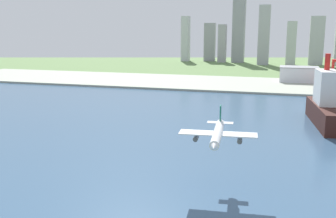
# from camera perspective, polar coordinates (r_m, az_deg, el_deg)

# --- Properties ---
(ground_plane) EXTENTS (2400.00, 2400.00, 0.00)m
(ground_plane) POSITION_cam_1_polar(r_m,az_deg,el_deg) (350.64, 6.71, -0.82)
(ground_plane) COLOR #5E7E48
(water_bay) EXTENTS (840.00, 360.00, 0.15)m
(water_bay) POSITION_cam_1_polar(r_m,az_deg,el_deg) (293.20, 4.77, -3.24)
(water_bay) COLOR #385675
(water_bay) RESTS_ON ground
(industrial_pier) EXTENTS (840.00, 140.00, 2.50)m
(industrial_pier) POSITION_cam_1_polar(r_m,az_deg,el_deg) (536.04, 10.08, 3.53)
(industrial_pier) COLOR #9EA493
(industrial_pier) RESTS_ON ground
(airplane_landing) EXTENTS (35.82, 43.65, 13.47)m
(airplane_landing) POSITION_cam_1_polar(r_m,az_deg,el_deg) (180.93, 7.08, -3.55)
(airplane_landing) COLOR silver
(cargo_ship) EXTENTS (25.85, 81.67, 54.64)m
(cargo_ship) POSITION_cam_1_polar(r_m,az_deg,el_deg) (333.74, 21.58, 0.48)
(cargo_ship) COLOR #381914
(cargo_ship) RESTS_ON water_bay
(warehouse_main) EXTENTS (50.39, 33.65, 20.14)m
(warehouse_main) POSITION_cam_1_polar(r_m,az_deg,el_deg) (569.57, 18.13, 4.75)
(warehouse_main) COLOR silver
(warehouse_main) RESTS_ON industrial_pier
(distant_skyline) EXTENTS (419.55, 73.94, 153.07)m
(distant_skyline) POSITION_cam_1_polar(r_m,az_deg,el_deg) (861.51, 15.11, 9.76)
(distant_skyline) COLOR #B9BAC4
(distant_skyline) RESTS_ON ground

